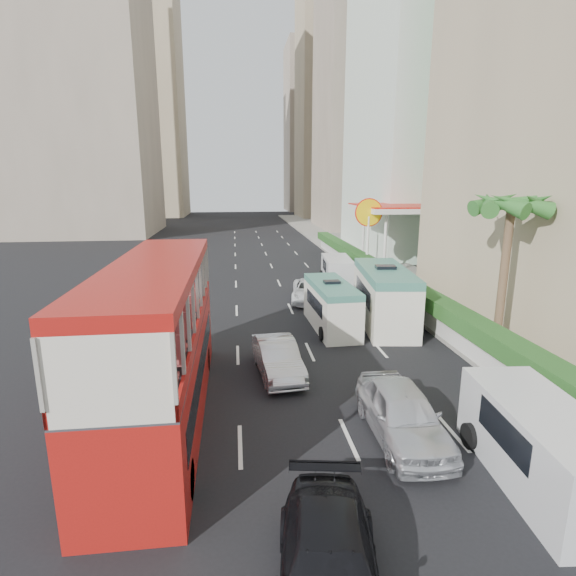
{
  "coord_description": "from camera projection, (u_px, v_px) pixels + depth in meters",
  "views": [
    {
      "loc": [
        -3.59,
        -13.57,
        7.42
      ],
      "look_at": [
        -1.5,
        4.0,
        3.2
      ],
      "focal_mm": 28.0,
      "sensor_mm": 36.0,
      "label": 1
    }
  ],
  "objects": [
    {
      "name": "tower_left_b",
      "position": [
        143.0,
        105.0,
        94.32
      ],
      "size": [
        16.0,
        16.0,
        46.0
      ],
      "primitive_type": "cube",
      "color": "tan",
      "rests_on": "ground"
    },
    {
      "name": "minibus_far",
      "position": [
        384.0,
        297.0,
        23.63
      ],
      "size": [
        3.05,
        6.98,
        3.0
      ],
      "primitive_type": "cube",
      "rotation": [
        0.0,
        0.0,
        -0.12
      ],
      "color": "silver",
      "rests_on": "ground"
    },
    {
      "name": "sidewalk",
      "position": [
        376.0,
        265.0,
        40.4
      ],
      "size": [
        6.0,
        120.0,
        0.18
      ],
      "primitive_type": "cube",
      "color": "#99968C",
      "rests_on": "ground"
    },
    {
      "name": "double_decker_bus",
      "position": [
        160.0,
        342.0,
        13.97
      ],
      "size": [
        2.5,
        11.0,
        5.06
      ],
      "primitive_type": "cube",
      "color": "#AB1612",
      "rests_on": "ground"
    },
    {
      "name": "tower_far_a",
      "position": [
        333.0,
        108.0,
        91.29
      ],
      "size": [
        14.0,
        14.0,
        44.0
      ],
      "primitive_type": "cube",
      "color": "tan",
      "rests_on": "ground"
    },
    {
      "name": "panel_van_near",
      "position": [
        541.0,
        446.0,
        11.13
      ],
      "size": [
        2.46,
        5.24,
        2.04
      ],
      "primitive_type": "cube",
      "rotation": [
        0.0,
        0.0,
        -0.08
      ],
      "color": "silver",
      "rests_on": "ground"
    },
    {
      "name": "tower_far_b",
      "position": [
        314.0,
        130.0,
        113.01
      ],
      "size": [
        14.0,
        14.0,
        40.0
      ],
      "primitive_type": "cube",
      "color": "tan",
      "rests_on": "ground"
    },
    {
      "name": "ground_plane",
      "position": [
        346.0,
        405.0,
        15.24
      ],
      "size": [
        200.0,
        200.0,
        0.0
      ],
      "primitive_type": "plane",
      "color": "black",
      "rests_on": "ground"
    },
    {
      "name": "tower_left_a",
      "position": [
        75.0,
        38.0,
        59.58
      ],
      "size": [
        18.0,
        18.0,
        52.0
      ],
      "primitive_type": "cube",
      "color": "tan",
      "rests_on": "ground"
    },
    {
      "name": "car_silver_lane_b",
      "position": [
        401.0,
        437.0,
        13.33
      ],
      "size": [
        1.91,
        4.69,
        1.59
      ],
      "primitive_type": "imported",
      "rotation": [
        0.0,
        0.0,
        -0.01
      ],
      "color": "silver",
      "rests_on": "ground"
    },
    {
      "name": "tower_mid",
      "position": [
        374.0,
        61.0,
        67.53
      ],
      "size": [
        16.0,
        16.0,
        50.0
      ],
      "primitive_type": "cube",
      "color": "tan",
      "rests_on": "ground"
    },
    {
      "name": "panel_van_far",
      "position": [
        337.0,
        270.0,
        33.36
      ],
      "size": [
        2.32,
        4.9,
        1.9
      ],
      "primitive_type": "cube",
      "rotation": [
        0.0,
        0.0,
        -0.09
      ],
      "color": "silver",
      "rests_on": "ground"
    },
    {
      "name": "minibus_near",
      "position": [
        331.0,
        306.0,
        23.01
      ],
      "size": [
        2.02,
        5.45,
        2.38
      ],
      "primitive_type": "cube",
      "rotation": [
        0.0,
        0.0,
        0.04
      ],
      "color": "silver",
      "rests_on": "ground"
    },
    {
      "name": "hedge",
      "position": [
        387.0,
        274.0,
        29.12
      ],
      "size": [
        1.1,
        44.0,
        0.7
      ],
      "primitive_type": "cube",
      "color": "#2D6626",
      "rests_on": "kerb_wall"
    },
    {
      "name": "van_asset",
      "position": [
        310.0,
        301.0,
        28.59
      ],
      "size": [
        2.93,
        5.03,
        1.32
      ],
      "primitive_type": "imported",
      "rotation": [
        0.0,
        0.0,
        -0.16
      ],
      "color": "silver",
      "rests_on": "ground"
    },
    {
      "name": "palm_tree",
      "position": [
        503.0,
        278.0,
        19.22
      ],
      "size": [
        0.36,
        0.36,
        6.4
      ],
      "primitive_type": "cylinder",
      "color": "brown",
      "rests_on": "sidewalk"
    },
    {
      "name": "car_silver_lane_a",
      "position": [
        278.0,
        374.0,
        17.73
      ],
      "size": [
        1.9,
        4.33,
        1.38
      ],
      "primitive_type": "imported",
      "rotation": [
        0.0,
        0.0,
        0.1
      ],
      "color": "silver",
      "rests_on": "ground"
    },
    {
      "name": "shell_station",
      "position": [
        396.0,
        238.0,
        37.97
      ],
      "size": [
        6.5,
        8.0,
        5.5
      ],
      "primitive_type": "cube",
      "color": "silver",
      "rests_on": "ground"
    },
    {
      "name": "kerb_wall",
      "position": [
        387.0,
        287.0,
        29.32
      ],
      "size": [
        0.3,
        44.0,
        1.0
      ],
      "primitive_type": "cube",
      "color": "silver",
      "rests_on": "sidewalk"
    }
  ]
}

